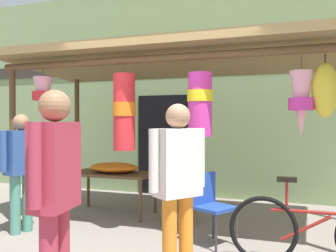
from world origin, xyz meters
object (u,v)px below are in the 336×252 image
Objects in this scene: parked_bicycle at (316,232)px; vendor_in_orange at (55,186)px; display_table at (112,177)px; customer_foreground at (178,179)px; wicker_basket_by_table at (179,216)px; folding_chair at (210,202)px; flower_heap_on_table at (115,168)px; passerby_at_right at (21,163)px.

parked_bicycle is 1.03× the size of vendor_in_orange.
customer_foreground is at bearing -49.71° from display_table.
wicker_basket_by_table is at bearing -7.17° from display_table.
folding_chair reaches higher than display_table.
flower_heap_on_table is 1.30m from wicker_basket_by_table.
folding_chair is 0.50× the size of vendor_in_orange.
folding_chair is at bearing -49.23° from wicker_basket_by_table.
customer_foreground reaches higher than flower_heap_on_table.
display_table is at bearing 157.48° from parked_bicycle.
flower_heap_on_table is 3.21m from parked_bicycle.
passerby_at_right reaches higher than wicker_basket_by_table.
folding_chair is at bearing 9.86° from passerby_at_right.
vendor_in_orange is at bearing -69.57° from flower_heap_on_table.
passerby_at_right is (-0.69, -1.31, 0.18)m from flower_heap_on_table.
parked_bicycle is (1.18, -0.35, -0.16)m from folding_chair.
vendor_in_orange is at bearing -89.88° from wicker_basket_by_table.
display_table is 1.67× the size of flower_heap_on_table.
folding_chair is 1.24m from parked_bicycle.
customer_foreground is (0.00, -1.24, 0.45)m from folding_chair.
flower_heap_on_table is at bearing 153.30° from folding_chair.
flower_heap_on_table is 0.95× the size of folding_chair.
wicker_basket_by_table is 2.30m from passerby_at_right.
vendor_in_orange reaches higher than flower_heap_on_table.
folding_chair reaches higher than wicker_basket_by_table.
customer_foreground reaches higher than passerby_at_right.
display_table is 2.54× the size of wicker_basket_by_table.
flower_heap_on_table is 1.52× the size of wicker_basket_by_table.
parked_bicycle is at bearing 37.14° from customer_foreground.
passerby_at_right is (-1.81, -1.16, 0.83)m from wicker_basket_by_table.
vendor_in_orange is at bearing -43.57° from passerby_at_right.
folding_chair is 1.05m from wicker_basket_by_table.
parked_bicycle reaches higher than folding_chair.
flower_heap_on_table is at bearing 172.38° from wicker_basket_by_table.
customer_foreground is at bearing 55.31° from vendor_in_orange.
display_table is at bearing 153.91° from folding_chair.
passerby_at_right reaches higher than display_table.
vendor_in_orange is 1.11m from customer_foreground.
parked_bicycle is at bearing -22.52° from display_table.
flower_heap_on_table reaches higher than display_table.
vendor_in_orange is (0.01, -2.88, 0.91)m from wicker_basket_by_table.
folding_chair is at bearing -26.70° from flower_heap_on_table.
vendor_in_orange reaches higher than parked_bicycle.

